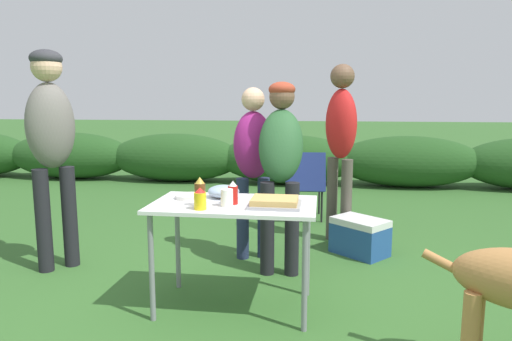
{
  "coord_description": "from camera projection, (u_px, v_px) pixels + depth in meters",
  "views": [
    {
      "loc": [
        0.57,
        -2.94,
        1.42
      ],
      "look_at": [
        0.08,
        0.47,
        0.89
      ],
      "focal_mm": 32.0,
      "sensor_mm": 36.0,
      "label": 1
    }
  ],
  "objects": [
    {
      "name": "standing_person_in_olive_jacket",
      "position": [
        341.0,
        135.0,
        4.5
      ],
      "size": [
        0.42,
        0.42,
        1.77
      ],
      "rotation": [
        0.0,
        0.0,
        -0.77
      ],
      "color": "#4C473D",
      "rests_on": "ground"
    },
    {
      "name": "paper_cup_stack",
      "position": [
        227.0,
        198.0,
        2.95
      ],
      "size": [
        0.08,
        0.08,
        0.11
      ],
      "primitive_type": "cylinder",
      "color": "white",
      "rests_on": "folding_table"
    },
    {
      "name": "shrub_hedge",
      "position": [
        287.0,
        159.0,
        7.83
      ],
      "size": [
        14.4,
        0.9,
        0.85
      ],
      "color": "#234C1E",
      "rests_on": "ground"
    },
    {
      "name": "camp_chair_green_behind_table",
      "position": [
        305.0,
        182.0,
        5.42
      ],
      "size": [
        0.52,
        0.63,
        0.83
      ],
      "rotation": [
        0.0,
        0.0,
        0.08
      ],
      "color": "navy",
      "rests_on": "ground"
    },
    {
      "name": "beer_bottle",
      "position": [
        200.0,
        192.0,
        2.96
      ],
      "size": [
        0.07,
        0.07,
        0.19
      ],
      "color": "brown",
      "rests_on": "folding_table"
    },
    {
      "name": "ground_plane",
      "position": [
        235.0,
        307.0,
        3.18
      ],
      "size": [
        60.0,
        60.0,
        0.0
      ],
      "primitive_type": "plane",
      "color": "#336028"
    },
    {
      "name": "standing_person_in_gray_fleece",
      "position": [
        51.0,
        135.0,
        3.74
      ],
      "size": [
        0.47,
        0.47,
        1.83
      ],
      "rotation": [
        0.0,
        0.0,
        0.84
      ],
      "color": "black",
      "rests_on": "ground"
    },
    {
      "name": "standing_person_with_beanie",
      "position": [
        281.0,
        155.0,
        3.74
      ],
      "size": [
        0.39,
        0.49,
        1.58
      ],
      "rotation": [
        0.0,
        0.0,
        0.04
      ],
      "color": "black",
      "rests_on": "ground"
    },
    {
      "name": "mixing_bowl",
      "position": [
        224.0,
        191.0,
        3.23
      ],
      "size": [
        0.22,
        0.22,
        0.09
      ],
      "primitive_type": "ellipsoid",
      "color": "#99B2CC",
      "rests_on": "folding_table"
    },
    {
      "name": "cooler_box",
      "position": [
        360.0,
        236.0,
        4.24
      ],
      "size": [
        0.57,
        0.56,
        0.34
      ],
      "rotation": [
        0.0,
        0.0,
        2.43
      ],
      "color": "#234C93",
      "rests_on": "ground"
    },
    {
      "name": "food_tray",
      "position": [
        275.0,
        202.0,
        2.96
      ],
      "size": [
        0.34,
        0.29,
        0.06
      ],
      "color": "#9E9EA3",
      "rests_on": "folding_table"
    },
    {
      "name": "standing_person_in_navy_coat",
      "position": [
        253.0,
        158.0,
        4.04
      ],
      "size": [
        0.41,
        0.35,
        1.54
      ],
      "rotation": [
        0.0,
        0.0,
        0.31
      ],
      "color": "#232D4C",
      "rests_on": "ground"
    },
    {
      "name": "plate_stack",
      "position": [
        190.0,
        197.0,
        3.2
      ],
      "size": [
        0.21,
        0.21,
        0.03
      ],
      "primitive_type": "cylinder",
      "color": "white",
      "rests_on": "folding_table"
    },
    {
      "name": "ketchup_bottle",
      "position": [
        234.0,
        193.0,
        3.02
      ],
      "size": [
        0.07,
        0.07,
        0.16
      ],
      "color": "red",
      "rests_on": "folding_table"
    },
    {
      "name": "folding_table",
      "position": [
        234.0,
        214.0,
        3.08
      ],
      "size": [
        1.1,
        0.64,
        0.74
      ],
      "color": "white",
      "rests_on": "ground"
    },
    {
      "name": "mustard_bottle",
      "position": [
        200.0,
        199.0,
        2.87
      ],
      "size": [
        0.08,
        0.08,
        0.14
      ],
      "color": "yellow",
      "rests_on": "folding_table"
    }
  ]
}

